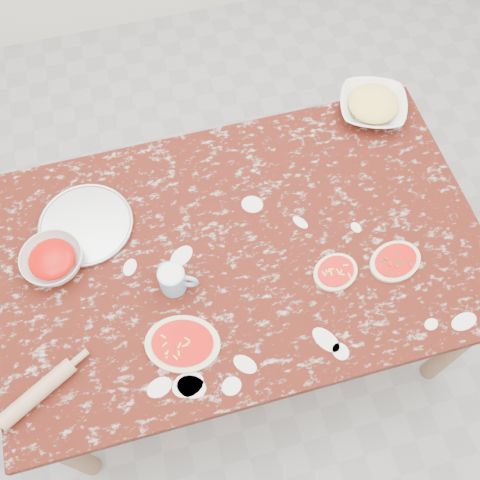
% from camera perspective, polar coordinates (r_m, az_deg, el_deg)
% --- Properties ---
extents(ground, '(4.00, 4.00, 0.00)m').
position_cam_1_polar(ground, '(2.55, 0.00, -8.36)').
color(ground, gray).
extents(worktable, '(1.60, 1.00, 0.75)m').
position_cam_1_polar(worktable, '(1.93, 0.00, -1.83)').
color(worktable, '#39100A').
rests_on(worktable, ground).
extents(pizza_tray, '(0.32, 0.32, 0.01)m').
position_cam_1_polar(pizza_tray, '(1.96, -15.22, 1.46)').
color(pizza_tray, '#B2B2B7').
rests_on(pizza_tray, worktable).
extents(sauce_bowl, '(0.26, 0.26, 0.06)m').
position_cam_1_polar(sauce_bowl, '(1.90, -18.30, -2.00)').
color(sauce_bowl, white).
rests_on(sauce_bowl, worktable).
extents(cheese_bowl, '(0.32, 0.32, 0.06)m').
position_cam_1_polar(cheese_bowl, '(2.21, 13.16, 12.92)').
color(cheese_bowl, white).
rests_on(cheese_bowl, worktable).
extents(flour_mug, '(0.12, 0.08, 0.10)m').
position_cam_1_polar(flour_mug, '(1.77, -6.70, -3.98)').
color(flour_mug, '#81B1DA').
rests_on(flour_mug, worktable).
extents(pizza_left, '(0.27, 0.24, 0.02)m').
position_cam_1_polar(pizza_left, '(1.74, -5.79, -10.33)').
color(pizza_left, beige).
rests_on(pizza_left, worktable).
extents(pizza_mid, '(0.18, 0.17, 0.02)m').
position_cam_1_polar(pizza_mid, '(1.84, 9.57, -3.20)').
color(pizza_mid, beige).
rests_on(pizza_mid, worktable).
extents(pizza_right, '(0.21, 0.18, 0.02)m').
position_cam_1_polar(pizza_right, '(1.90, 15.34, -2.07)').
color(pizza_right, beige).
rests_on(pizza_right, worktable).
extents(rolling_pin, '(0.24, 0.16, 0.05)m').
position_cam_1_polar(rolling_pin, '(1.77, -19.72, -14.33)').
color(rolling_pin, tan).
rests_on(rolling_pin, worktable).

